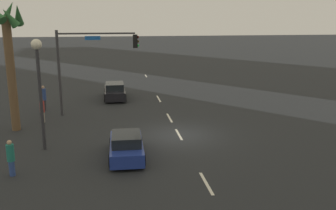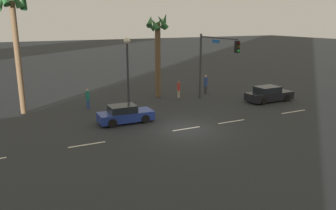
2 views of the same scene
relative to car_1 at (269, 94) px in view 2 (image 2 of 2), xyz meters
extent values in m
plane|color=#232628|center=(-10.98, -3.81, -0.65)|extent=(220.00, 220.00, 0.00)
cube|color=silver|center=(-17.90, -3.81, -0.65)|extent=(2.28, 0.14, 0.01)
cube|color=silver|center=(-10.94, -3.81, -0.65)|extent=(2.16, 0.14, 0.01)
cube|color=silver|center=(-7.07, -3.81, -0.65)|extent=(2.36, 0.14, 0.01)
cube|color=silver|center=(-0.73, -3.81, -0.65)|extent=(2.58, 0.14, 0.01)
cube|color=black|center=(0.07, 0.00, -0.14)|extent=(4.60, 1.80, 0.70)
cube|color=black|center=(-0.21, 0.00, 0.49)|extent=(2.22, 1.56, 0.56)
cylinder|color=black|center=(1.47, 0.84, -0.33)|extent=(0.64, 0.23, 0.64)
cylinder|color=black|center=(1.49, -0.80, -0.33)|extent=(0.64, 0.23, 0.64)
cylinder|color=black|center=(-1.36, 0.80, -0.33)|extent=(0.64, 0.23, 0.64)
cylinder|color=black|center=(-1.34, -0.84, -0.33)|extent=(0.64, 0.23, 0.64)
cube|color=navy|center=(-14.22, -0.48, -0.17)|extent=(4.07, 1.72, 0.66)
cube|color=black|center=(-14.47, -0.47, 0.42)|extent=(1.96, 1.49, 0.51)
cylinder|color=black|center=(-12.96, 0.28, -0.33)|extent=(0.64, 0.23, 0.64)
cylinder|color=black|center=(-12.98, -1.28, -0.33)|extent=(0.64, 0.23, 0.64)
cylinder|color=black|center=(-15.47, 0.32, -0.33)|extent=(0.64, 0.23, 0.64)
cylinder|color=black|center=(-15.49, -1.24, -0.33)|extent=(0.64, 0.23, 0.64)
cylinder|color=#38383D|center=(-5.14, 3.91, 2.42)|extent=(0.20, 0.20, 6.16)
cylinder|color=#38383D|center=(-5.15, 1.16, 5.25)|extent=(0.15, 5.49, 0.12)
cube|color=black|center=(-5.16, -1.58, 4.68)|extent=(0.32, 0.32, 0.95)
sphere|color=#360503|center=(-5.17, -1.76, 4.97)|extent=(0.20, 0.20, 0.20)
sphere|color=#392605|center=(-5.17, -1.76, 4.67)|extent=(0.20, 0.20, 0.20)
sphere|color=green|center=(-5.17, -1.76, 4.37)|extent=(0.20, 0.20, 0.20)
cube|color=#1959B2|center=(-5.15, 1.44, 4.93)|extent=(0.05, 1.10, 0.28)
cylinder|color=#2D2D33|center=(-12.41, 3.93, 2.06)|extent=(0.18, 0.18, 5.43)
sphere|color=#F2EACC|center=(-12.41, 3.93, 5.06)|extent=(0.56, 0.56, 0.56)
cylinder|color=#B2A58C|center=(-6.90, 4.96, -0.30)|extent=(0.34, 0.34, 0.71)
cylinder|color=#BF3833|center=(-6.90, 4.96, 0.44)|extent=(0.45, 0.45, 0.77)
sphere|color=#8C664C|center=(-6.90, 4.96, 0.93)|extent=(0.21, 0.21, 0.21)
cylinder|color=#2D478C|center=(-15.79, 4.80, -0.30)|extent=(0.36, 0.36, 0.72)
cylinder|color=#1E7266|center=(-15.79, 4.80, 0.46)|extent=(0.48, 0.48, 0.78)
sphere|color=tan|center=(-15.79, 4.80, 0.95)|extent=(0.21, 0.21, 0.21)
cylinder|color=#333338|center=(-3.52, 5.43, -0.25)|extent=(0.33, 0.33, 0.81)
cylinder|color=#2D478C|center=(-3.52, 5.43, 0.60)|extent=(0.45, 0.45, 0.89)
sphere|color=tan|center=(-3.52, 5.43, 1.16)|extent=(0.24, 0.24, 0.24)
cylinder|color=brown|center=(-8.47, 6.34, 2.90)|extent=(0.53, 0.53, 7.10)
cone|color=#2D6633|center=(-7.73, 6.35, 6.67)|extent=(0.57, 1.17, 1.56)
cone|color=#2D6633|center=(-8.15, 7.07, 6.38)|extent=(1.65, 1.13, 1.47)
cone|color=#2D6633|center=(-9.05, 6.73, 6.66)|extent=(1.27, 1.52, 1.33)
cone|color=#2D6633|center=(-8.95, 5.99, 6.40)|extent=(1.15, 1.27, 1.30)
cone|color=#2D6633|center=(-8.34, 5.64, 6.56)|extent=(1.43, 0.79, 1.46)
cylinder|color=brown|center=(-20.87, 5.66, 3.76)|extent=(0.44, 0.44, 8.82)
cone|color=#235628|center=(-21.56, 6.13, 8.15)|extent=(1.34, 1.60, 1.58)
camera|label=1|loc=(-32.60, 0.05, 6.54)|focal=39.98mm
camera|label=2|loc=(-21.98, -23.33, 6.75)|focal=35.95mm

